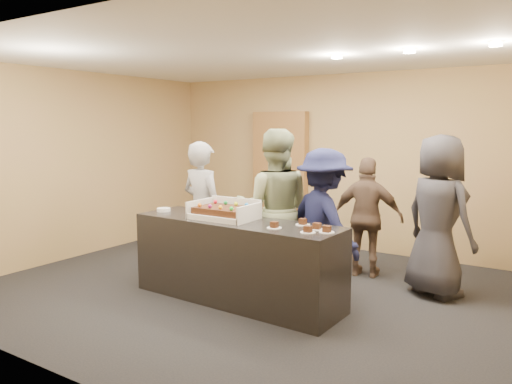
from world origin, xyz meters
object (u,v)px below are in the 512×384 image
(cake_box, at_px, (225,214))
(sheet_cake, at_px, (224,210))
(serving_counter, at_px, (237,261))
(person_server_grey, at_px, (203,211))
(person_navy_man, at_px, (324,223))
(person_brown_extra, at_px, (367,217))
(person_dark_suit, at_px, (438,216))
(storage_cabinet, at_px, (280,177))
(person_sage_man, at_px, (274,209))
(plate_stack, at_px, (164,210))

(cake_box, height_order, sheet_cake, cake_box)
(serving_counter, height_order, person_server_grey, person_server_grey)
(serving_counter, xyz_separation_m, person_navy_man, (0.73, 0.66, 0.39))
(person_brown_extra, relative_size, person_dark_suit, 0.84)
(cake_box, relative_size, sheet_cake, 1.17)
(person_server_grey, height_order, person_dark_suit, person_dark_suit)
(sheet_cake, height_order, person_server_grey, person_server_grey)
(person_brown_extra, bearing_deg, serving_counter, 53.16)
(serving_counter, height_order, cake_box, cake_box)
(cake_box, xyz_separation_m, person_navy_man, (0.90, 0.63, -0.11))
(serving_counter, height_order, person_brown_extra, person_brown_extra)
(serving_counter, height_order, sheet_cake, sheet_cake)
(serving_counter, xyz_separation_m, sheet_cake, (-0.17, 0.00, 0.55))
(serving_counter, relative_size, storage_cabinet, 1.12)
(person_navy_man, bearing_deg, storage_cabinet, -22.09)
(person_navy_man, distance_m, person_dark_suit, 1.29)
(cake_box, relative_size, person_sage_man, 0.37)
(plate_stack, relative_size, person_sage_man, 0.09)
(storage_cabinet, relative_size, person_server_grey, 1.24)
(storage_cabinet, bearing_deg, person_navy_man, -49.79)
(sheet_cake, bearing_deg, serving_counter, -0.00)
(serving_counter, distance_m, person_server_grey, 1.03)
(cake_box, distance_m, sheet_cake, 0.06)
(sheet_cake, relative_size, person_navy_man, 0.36)
(storage_cabinet, height_order, sheet_cake, storage_cabinet)
(person_sage_man, bearing_deg, plate_stack, 2.16)
(plate_stack, bearing_deg, person_navy_man, 20.74)
(sheet_cake, height_order, plate_stack, sheet_cake)
(person_navy_man, bearing_deg, cake_box, 62.92)
(sheet_cake, distance_m, person_navy_man, 1.12)
(cake_box, xyz_separation_m, sheet_cake, (-0.00, -0.03, 0.05))
(cake_box, height_order, person_brown_extra, person_brown_extra)
(plate_stack, xyz_separation_m, person_server_grey, (0.22, 0.47, -0.06))
(person_brown_extra, distance_m, person_dark_suit, 0.97)
(plate_stack, relative_size, person_navy_man, 0.10)
(person_navy_man, bearing_deg, person_server_grey, 35.32)
(cake_box, xyz_separation_m, plate_stack, (-0.88, -0.04, -0.03))
(person_server_grey, bearing_deg, sheet_cake, 153.20)
(cake_box, bearing_deg, person_brown_extra, 57.07)
(storage_cabinet, height_order, cake_box, storage_cabinet)
(person_brown_extra, bearing_deg, person_navy_man, 72.66)
(storage_cabinet, relative_size, person_dark_suit, 1.17)
(plate_stack, bearing_deg, storage_cabinet, 90.54)
(plate_stack, bearing_deg, person_sage_man, 28.71)
(person_navy_man, bearing_deg, person_dark_suit, -118.46)
(cake_box, bearing_deg, person_sage_man, 65.21)
(storage_cabinet, relative_size, sheet_cake, 3.59)
(cake_box, bearing_deg, storage_cabinet, 108.19)
(sheet_cake, height_order, person_brown_extra, person_brown_extra)
(person_server_grey, bearing_deg, cake_box, 154.77)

